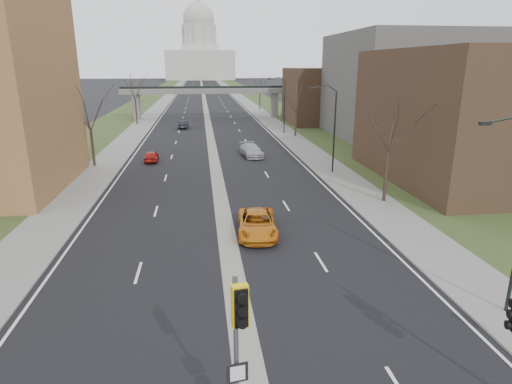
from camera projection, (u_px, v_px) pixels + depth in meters
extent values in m
cube|color=black|center=(203.00, 95.00, 154.47)|extent=(20.00, 600.00, 0.01)
cube|color=gray|center=(203.00, 95.00, 154.47)|extent=(1.20, 600.00, 0.02)
cube|color=gray|center=(236.00, 95.00, 155.93)|extent=(4.00, 600.00, 0.12)
cube|color=gray|center=(170.00, 95.00, 152.97)|extent=(4.00, 600.00, 0.12)
cube|color=#2C3C1C|center=(253.00, 95.00, 156.67)|extent=(8.00, 600.00, 0.10)
cube|color=#2C3C1C|center=(153.00, 95.00, 152.24)|extent=(8.00, 600.00, 0.10)
cube|color=#463220|center=(475.00, 116.00, 39.78)|extent=(16.00, 20.00, 12.00)
cube|color=#5E5B56|center=(401.00, 87.00, 62.65)|extent=(18.00, 22.00, 15.00)
cube|color=#463220|center=(326.00, 96.00, 79.73)|extent=(14.00, 14.00, 10.00)
cube|color=slate|center=(137.00, 107.00, 85.52)|extent=(1.20, 2.50, 5.00)
cube|color=slate|center=(274.00, 105.00, 88.96)|extent=(1.20, 2.50, 5.00)
cube|color=slate|center=(206.00, 91.00, 86.38)|extent=(34.00, 3.00, 1.00)
cube|color=black|center=(206.00, 87.00, 86.18)|extent=(34.00, 0.15, 0.50)
cube|color=#BAB5AA|center=(200.00, 65.00, 313.13)|extent=(48.00, 42.00, 20.00)
cube|color=#BAB5AA|center=(200.00, 48.00, 309.69)|extent=(26.00, 26.00, 5.00)
cylinder|color=#BAB5AA|center=(199.00, 35.00, 307.11)|extent=(22.00, 22.00, 14.00)
sphere|color=#BAB5AA|center=(199.00, 18.00, 303.96)|extent=(22.00, 22.00, 22.00)
cylinder|color=#BAB5AA|center=(198.00, 1.00, 300.67)|extent=(3.60, 3.60, 4.50)
cube|color=black|center=(487.00, 123.00, 16.39)|extent=(0.45, 0.18, 0.14)
cylinder|color=black|center=(334.00, 133.00, 42.62)|extent=(0.16, 0.16, 8.00)
cube|color=black|center=(314.00, 88.00, 41.09)|extent=(0.45, 0.18, 0.14)
cylinder|color=black|center=(284.00, 108.00, 67.32)|extent=(0.16, 0.16, 8.00)
cube|color=black|center=(270.00, 79.00, 65.79)|extent=(0.45, 0.18, 0.14)
cylinder|color=#382B21|center=(93.00, 148.00, 45.88)|extent=(0.28, 0.28, 3.75)
cylinder|color=#382B21|center=(136.00, 112.00, 78.11)|extent=(0.28, 0.28, 4.25)
cylinder|color=#382B21|center=(386.00, 177.00, 33.84)|extent=(0.28, 0.28, 4.00)
cylinder|color=#382B21|center=(296.00, 124.00, 65.27)|extent=(0.28, 0.28, 3.50)
cylinder|color=#382B21|center=(260.00, 101.00, 103.16)|extent=(0.28, 0.28, 4.25)
cylinder|color=gray|center=(236.00, 361.00, 11.99)|extent=(0.14, 0.14, 5.34)
cube|color=yellow|center=(240.00, 306.00, 10.93)|extent=(0.49, 0.47, 1.18)
cube|color=black|center=(236.00, 370.00, 12.08)|extent=(0.62, 0.13, 0.62)
imported|color=#AE1813|center=(151.00, 156.00, 48.65)|extent=(1.55, 3.68, 1.24)
imported|color=black|center=(184.00, 124.00, 74.07)|extent=(1.71, 4.18, 1.35)
imported|color=orange|center=(257.00, 223.00, 27.73)|extent=(2.92, 5.53, 1.48)
imported|color=#9E9EA6|center=(251.00, 150.00, 51.25)|extent=(2.75, 5.37, 1.49)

